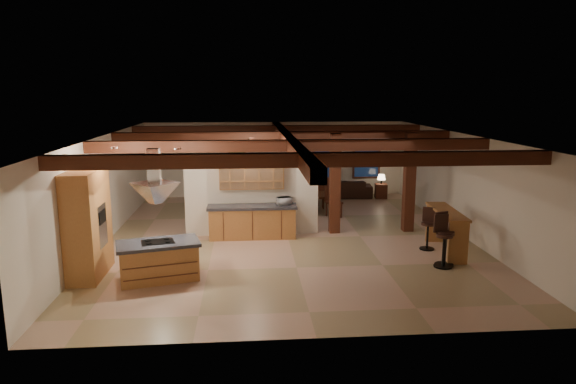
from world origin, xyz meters
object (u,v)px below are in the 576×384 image
object	(u,v)px
kitchen_island	(159,260)
sofa	(342,188)
dining_table	(304,204)
bar_counter	(446,224)

from	to	relation	value
kitchen_island	sofa	distance (m)	10.19
kitchen_island	sofa	xyz separation A→B (m)	(5.63, 8.50, -0.10)
kitchen_island	dining_table	bearing A→B (deg)	56.63
kitchen_island	bar_counter	size ratio (longest dim) A/B	0.91
dining_table	bar_counter	size ratio (longest dim) A/B	0.87
dining_table	bar_counter	bearing A→B (deg)	-64.17
sofa	dining_table	bearing A→B (deg)	60.85
sofa	bar_counter	size ratio (longest dim) A/B	1.09
sofa	bar_counter	distance (m)	7.25
kitchen_island	dining_table	size ratio (longest dim) A/B	1.04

